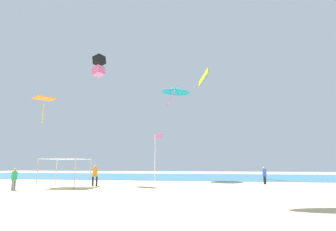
# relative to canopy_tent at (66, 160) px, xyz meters

# --- Properties ---
(ground) EXTENTS (110.00, 110.00, 0.10)m
(ground) POSITION_rel_canopy_tent_xyz_m (8.63, -4.09, -2.27)
(ground) COLOR #D1BA8C
(ocean_strip) EXTENTS (110.00, 23.51, 0.03)m
(ocean_strip) POSITION_rel_canopy_tent_xyz_m (8.63, 21.78, -2.20)
(ocean_strip) COLOR teal
(ocean_strip) RESTS_ON ground
(canopy_tent) EXTENTS (3.31, 2.72, 2.34)m
(canopy_tent) POSITION_rel_canopy_tent_xyz_m (0.00, 0.00, 0.00)
(canopy_tent) COLOR #B2B2B7
(canopy_tent) RESTS_ON ground
(person_near_tent) EXTENTS (0.46, 0.43, 1.81)m
(person_near_tent) POSITION_rel_canopy_tent_xyz_m (1.95, 1.56, -1.15)
(person_near_tent) COLOR black
(person_near_tent) RESTS_ON ground
(person_leftmost) EXTENTS (0.38, 0.42, 1.60)m
(person_leftmost) POSITION_rel_canopy_tent_xyz_m (-2.25, -3.01, -1.28)
(person_leftmost) COLOR slate
(person_leftmost) RESTS_ON ground
(person_central) EXTENTS (0.39, 0.40, 1.64)m
(person_central) POSITION_rel_canopy_tent_xyz_m (16.93, 6.53, -1.25)
(person_central) COLOR black
(person_central) RESTS_ON ground
(banner_flag) EXTENTS (0.61, 0.06, 4.17)m
(banner_flag) POSITION_rel_canopy_tent_xyz_m (7.92, -0.92, 0.26)
(banner_flag) COLOR silver
(banner_flag) RESTS_ON ground
(kite_delta_teal) EXTENTS (4.29, 4.26, 2.93)m
(kite_delta_teal) POSITION_rel_canopy_tent_xyz_m (7.51, 12.61, 9.20)
(kite_delta_teal) COLOR teal
(kite_box_black) EXTENTS (1.46, 1.39, 2.33)m
(kite_box_black) POSITION_rel_canopy_tent_xyz_m (-0.07, 5.62, 10.42)
(kite_box_black) COLOR black
(kite_diamond_orange) EXTENTS (2.52, 2.52, 2.47)m
(kite_diamond_orange) POSITION_rel_canopy_tent_xyz_m (-4.10, 2.29, 5.92)
(kite_diamond_orange) COLOR orange
(kite_parafoil_yellow) EXTENTS (1.86, 3.51, 2.25)m
(kite_parafoil_yellow) POSITION_rel_canopy_tent_xyz_m (10.95, 19.24, 12.87)
(kite_parafoil_yellow) COLOR yellow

